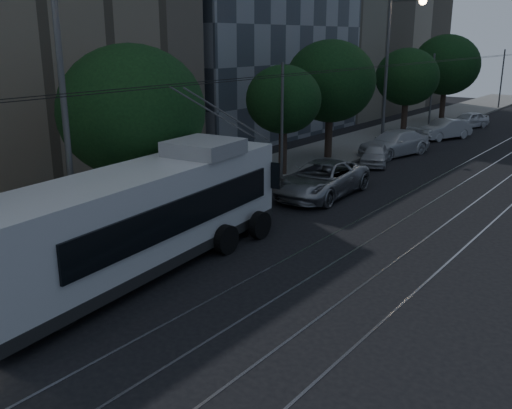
{
  "coord_description": "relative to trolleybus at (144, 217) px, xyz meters",
  "views": [
    {
      "loc": [
        10.06,
        -12.73,
        7.1
      ],
      "look_at": [
        -0.88,
        1.97,
        1.73
      ],
      "focal_mm": 40.0,
      "sensor_mm": 36.0,
      "label": 1
    }
  ],
  "objects": [
    {
      "name": "streetlamp_near",
      "position": [
        -1.88,
        -0.93,
        4.4
      ],
      "size": [
        2.46,
        0.44,
        10.19
      ],
      "color": "#545456",
      "rests_on": "ground"
    },
    {
      "name": "tree_3",
      "position": [
        -3.86,
        18.36,
        2.92
      ],
      "size": [
        5.29,
        5.29,
        7.04
      ],
      "color": "black",
      "rests_on": "ground"
    },
    {
      "name": "tram_rails",
      "position": [
        5.4,
        21.18,
        -1.72
      ],
      "size": [
        4.52,
        90.0,
        0.02
      ],
      "color": "gray",
      "rests_on": "ground"
    },
    {
      "name": "streetlamp_far",
      "position": [
        -1.99,
        22.8,
        4.11
      ],
      "size": [
        2.35,
        0.44,
        9.66
      ],
      "color": "#545456",
      "rests_on": "ground"
    },
    {
      "name": "ground",
      "position": [
        2.9,
        1.18,
        -1.72
      ],
      "size": [
        120.0,
        120.0,
        0.0
      ],
      "primitive_type": "plane",
      "color": "black",
      "rests_on": "ground"
    },
    {
      "name": "overhead_wires",
      "position": [
        -2.07,
        21.18,
        1.74
      ],
      "size": [
        2.23,
        90.0,
        6.0
      ],
      "color": "black",
      "rests_on": "ground"
    },
    {
      "name": "tree_2",
      "position": [
        -3.6,
        13.06,
        2.31
      ],
      "size": [
        3.9,
        3.9,
        5.81
      ],
      "color": "black",
      "rests_on": "ground"
    },
    {
      "name": "trolleybus",
      "position": [
        0.0,
        0.0,
        0.0
      ],
      "size": [
        3.84,
        12.59,
        5.63
      ],
      "rotation": [
        0.0,
        0.0,
        0.1
      ],
      "color": "silver",
      "rests_on": "ground"
    },
    {
      "name": "car_white_d",
      "position": [
        -0.9,
        36.18,
        -1.07
      ],
      "size": [
        2.77,
        4.16,
        1.32
      ],
      "primitive_type": "imported",
      "rotation": [
        0.0,
        0.0,
        -0.34
      ],
      "color": "silver",
      "rests_on": "ground"
    },
    {
      "name": "sidewalk",
      "position": [
        -4.6,
        21.18,
        -1.65
      ],
      "size": [
        5.0,
        90.0,
        0.15
      ],
      "primitive_type": "cube",
      "color": "slate",
      "rests_on": "ground"
    },
    {
      "name": "car_white_b",
      "position": [
        -1.16,
        21.9,
        -0.96
      ],
      "size": [
        3.46,
        5.67,
        1.54
      ],
      "primitive_type": "imported",
      "rotation": [
        0.0,
        0.0,
        -0.26
      ],
      "color": "silver",
      "rests_on": "ground"
    },
    {
      "name": "tree_1",
      "position": [
        -4.1,
        3.32,
        2.63
      ],
      "size": [
        5.69,
        5.69,
        6.93
      ],
      "color": "black",
      "rests_on": "ground"
    },
    {
      "name": "car_white_a",
      "position": [
        -0.9,
        18.61,
        -1.11
      ],
      "size": [
        2.58,
        3.89,
        1.23
      ],
      "primitive_type": "imported",
      "rotation": [
        0.0,
        0.0,
        0.34
      ],
      "color": "#B4B3B8",
      "rests_on": "ground"
    },
    {
      "name": "pickup_silver",
      "position": [
        0.05,
        10.89,
        -0.92
      ],
      "size": [
        2.89,
        5.86,
        1.6
      ],
      "primitive_type": "imported",
      "rotation": [
        0.0,
        0.0,
        0.04
      ],
      "color": "#929399",
      "rests_on": "ground"
    },
    {
      "name": "tree_4",
      "position": [
        -3.6,
        29.24,
        2.61
      ],
      "size": [
        4.61,
        4.61,
        6.43
      ],
      "color": "black",
      "rests_on": "ground"
    },
    {
      "name": "tree_5",
      "position": [
        -3.6,
        37.49,
        3.18
      ],
      "size": [
        5.54,
        5.54,
        7.41
      ],
      "color": "black",
      "rests_on": "ground"
    },
    {
      "name": "car_white_c",
      "position": [
        -0.69,
        29.72,
        -1.01
      ],
      "size": [
        3.07,
        4.58,
        1.43
      ],
      "primitive_type": "imported",
      "rotation": [
        0.0,
        0.0,
        -0.4
      ],
      "color": "#AEADB1",
      "rests_on": "ground"
    }
  ]
}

